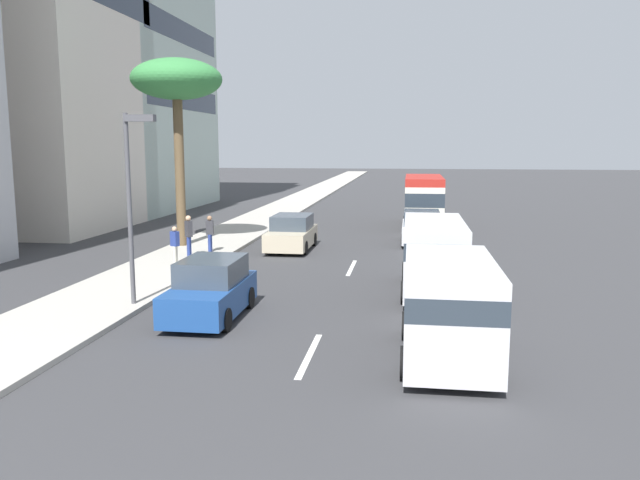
{
  "coord_description": "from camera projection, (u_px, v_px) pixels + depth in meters",
  "views": [
    {
      "loc": [
        -3.62,
        -2.27,
        4.92
      ],
      "look_at": [
        18.16,
        0.86,
        1.58
      ],
      "focal_mm": 35.13,
      "sensor_mm": 36.0,
      "label": 1
    }
  ],
  "objects": [
    {
      "name": "lane_stripe_far",
      "position": [
        352.0,
        268.0,
        25.33
      ],
      "size": [
        3.2,
        0.16,
        0.01
      ],
      "primitive_type": "cube",
      "color": "silver",
      "rests_on": "ground_plane"
    },
    {
      "name": "pedestrian_near_lamp",
      "position": [
        210.0,
        232.0,
        28.1
      ],
      "size": [
        0.3,
        0.35,
        1.65
      ],
      "rotation": [
        0.0,
        0.0,
        4.88
      ],
      "color": "navy",
      "rests_on": "sidewalk_right"
    },
    {
      "name": "pedestrian_mid_block",
      "position": [
        189.0,
        234.0,
        26.9
      ],
      "size": [
        0.38,
        0.38,
        1.79
      ],
      "rotation": [
        0.0,
        0.0,
        0.82
      ],
      "color": "navy",
      "rests_on": "sidewalk_right"
    },
    {
      "name": "street_lamp",
      "position": [
        132.0,
        185.0,
        18.5
      ],
      "size": [
        0.24,
        0.97,
        5.7
      ],
      "color": "#4C4C51",
      "rests_on": "sidewalk_right"
    },
    {
      "name": "palm_tree",
      "position": [
        177.0,
        83.0,
        29.0
      ],
      "size": [
        4.2,
        4.2,
        8.75
      ],
      "color": "brown",
      "rests_on": "sidewalk_right"
    },
    {
      "name": "ground_plane",
      "position": [
        368.0,
        233.0,
        35.43
      ],
      "size": [
        198.0,
        198.0,
        0.0
      ],
      "primitive_type": "plane",
      "color": "#38383A"
    },
    {
      "name": "pedestrian_by_tree",
      "position": [
        175.0,
        244.0,
        25.22
      ],
      "size": [
        0.34,
        0.38,
        1.54
      ],
      "rotation": [
        0.0,
        0.0,
        1.12
      ],
      "color": "beige",
      "rests_on": "sidewalk_right"
    },
    {
      "name": "car_fifth",
      "position": [
        292.0,
        233.0,
        29.71
      ],
      "size": [
        4.32,
        1.93,
        1.64
      ],
      "rotation": [
        0.0,
        0.0,
        3.14
      ],
      "color": "beige",
      "rests_on": "ground_plane"
    },
    {
      "name": "van_third",
      "position": [
        434.0,
        252.0,
        20.84
      ],
      "size": [
        5.36,
        2.09,
        2.43
      ],
      "color": "silver",
      "rests_on": "ground_plane"
    },
    {
      "name": "lane_stripe_mid",
      "position": [
        309.0,
        355.0,
        14.8
      ],
      "size": [
        3.2,
        0.16,
        0.01
      ],
      "primitive_type": "cube",
      "color": "silver",
      "rests_on": "ground_plane"
    },
    {
      "name": "van_second",
      "position": [
        449.0,
        303.0,
        14.31
      ],
      "size": [
        4.65,
        2.15,
        2.33
      ],
      "color": "silver",
      "rests_on": "ground_plane"
    },
    {
      "name": "car_fourth",
      "position": [
        211.0,
        290.0,
        17.94
      ],
      "size": [
        4.02,
        1.83,
        1.7
      ],
      "rotation": [
        0.0,
        0.0,
        3.14
      ],
      "color": "#1E478C",
      "rests_on": "ground_plane"
    },
    {
      "name": "car_sixth",
      "position": [
        421.0,
        228.0,
        31.45
      ],
      "size": [
        4.19,
        1.96,
        1.68
      ],
      "color": "silver",
      "rests_on": "ground_plane"
    },
    {
      "name": "sidewalk_right",
      "position": [
        242.0,
        229.0,
        36.46
      ],
      "size": [
        162.0,
        3.61,
        0.15
      ],
      "primitive_type": "cube",
      "color": "#B2ADA3",
      "rests_on": "ground_plane"
    },
    {
      "name": "minibus_lead",
      "position": [
        423.0,
        199.0,
        38.12
      ],
      "size": [
        6.94,
        2.35,
        3.05
      ],
      "color": "silver",
      "rests_on": "ground_plane"
    }
  ]
}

